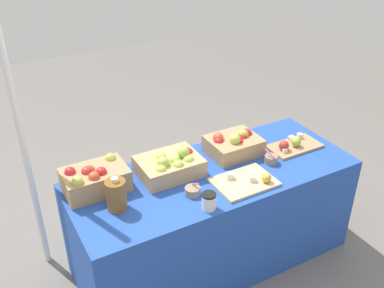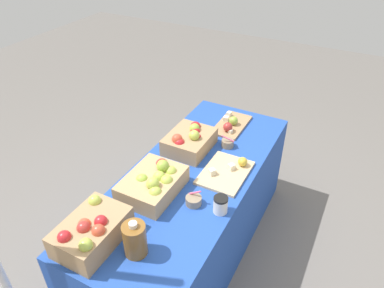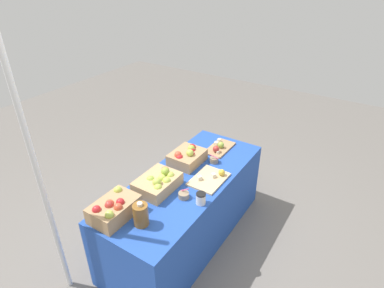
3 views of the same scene
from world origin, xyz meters
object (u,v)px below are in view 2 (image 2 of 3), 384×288
Objects in this scene: cutting_board_front at (227,171)px; cider_jug at (135,239)px; apple_crate_right at (190,140)px; cutting_board_back at (231,124)px; sample_bowl_near at (228,143)px; coffee_cup at (221,205)px; apple_crate_middle at (154,183)px; sample_bowl_mid at (194,200)px; apple_crate_left at (92,231)px.

cider_jug reaches higher than cutting_board_front.
apple_crate_right is 0.44m from cutting_board_back.
sample_bowl_near is at bearing 22.35° from cutting_board_front.
coffee_cup is at bearing -136.36° from apple_crate_right.
cutting_board_back is at bearing -20.14° from apple_crate_right.
cutting_board_back is at bearing 18.82° from coffee_cup.
cutting_board_front is 0.58m from cutting_board_back.
cutting_board_back is at bearing -8.00° from apple_crate_middle.
apple_crate_middle is 3.79× the size of coffee_cup.
cider_jug is at bearing 150.31° from coffee_cup.
cider_jug is (-1.34, -0.04, 0.07)m from cutting_board_back.
apple_crate_right reaches higher than cutting_board_front.
apple_crate_middle is 0.68m from sample_bowl_near.
cutting_board_back is at bearing 8.57° from sample_bowl_mid.
cutting_board_back is at bearing 17.30° from sample_bowl_near.
apple_crate_left reaches higher than apple_crate_middle.
apple_crate_middle is at bearing 138.66° from cutting_board_front.
apple_crate_right is at bearing 43.64° from coffee_cup.
coffee_cup is at bearing -84.76° from sample_bowl_mid.
apple_crate_middle reaches higher than sample_bowl_mid.
apple_crate_middle is at bearing 93.59° from sample_bowl_mid.
sample_bowl_near reaches higher than cutting_board_back.
sample_bowl_near is (-0.26, -0.08, 0.00)m from cutting_board_back.
cider_jug reaches higher than apple_crate_middle.
sample_bowl_near is at bearing -57.13° from apple_crate_right.
apple_crate_left is 0.94m from cutting_board_front.
cutting_board_back is (0.91, -0.13, -0.05)m from apple_crate_middle.
cider_jug is at bearing 177.68° from sample_bowl_near.
cutting_board_back is at bearing 1.58° from cider_jug.
apple_crate_middle is at bearing -177.53° from apple_crate_right.
apple_crate_middle is 1.05× the size of cutting_board_back.
apple_crate_left reaches higher than cutting_board_front.
sample_bowl_mid is at bearing 95.24° from coffee_cup.
cutting_board_front is (0.37, -0.32, -0.05)m from apple_crate_middle.
apple_crate_left is 3.89× the size of sample_bowl_mid.
coffee_cup is at bearing -160.55° from sample_bowl_near.
cutting_board_front is 3.65× the size of sample_bowl_near.
cutting_board_back is 3.64× the size of sample_bowl_near.
cider_jug is at bearing 167.61° from sample_bowl_mid.
cutting_board_front is 0.82m from cider_jug.
cutting_board_back is at bearing -8.20° from apple_crate_left.
sample_bowl_near is 1.08m from cider_jug.
sample_bowl_near is at bearing -13.96° from apple_crate_left.
apple_crate_left is 0.24m from cider_jug.
cider_jug is 0.53m from coffee_cup.
sample_bowl_mid is at bearing -175.13° from sample_bowl_near.
apple_crate_middle reaches higher than sample_bowl_near.
cutting_board_back is at bearing 19.97° from cutting_board_front.
coffee_cup is (-0.88, -0.30, 0.03)m from cutting_board_back.
apple_crate_left is 3.71× the size of sample_bowl_near.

